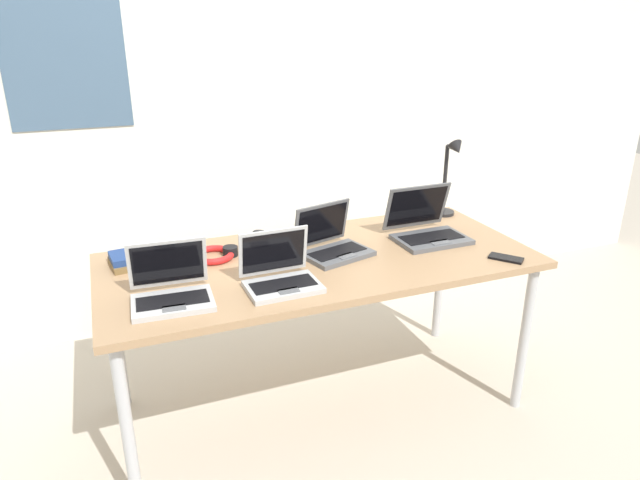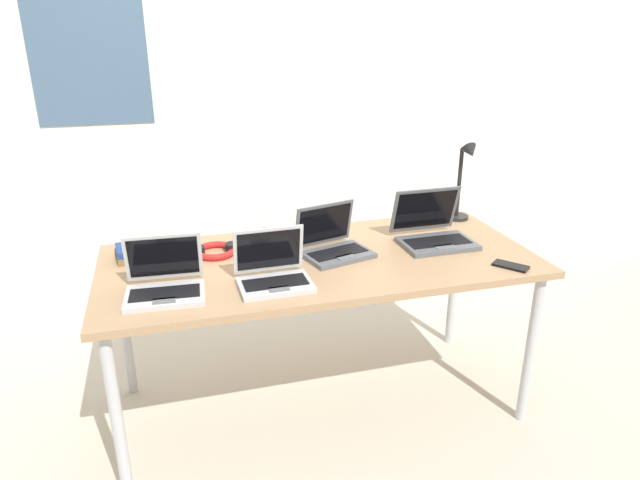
% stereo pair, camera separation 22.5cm
% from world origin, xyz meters
% --- Properties ---
extents(ground_plane, '(12.00, 12.00, 0.00)m').
position_xyz_m(ground_plane, '(0.00, 0.00, 0.00)').
color(ground_plane, '#B7AD9E').
extents(wall_back, '(6.00, 0.13, 2.60)m').
position_xyz_m(wall_back, '(-0.00, 1.10, 1.30)').
color(wall_back, silver).
rests_on(wall_back, ground_plane).
extents(desk, '(1.80, 0.80, 0.74)m').
position_xyz_m(desk, '(0.00, 0.00, 0.68)').
color(desk, '#9E7A56').
rests_on(desk, ground_plane).
extents(desk_lamp, '(0.12, 0.18, 0.40)m').
position_xyz_m(desk_lamp, '(0.80, 0.28, 0.94)').
color(desk_lamp, black).
rests_on(desk_lamp, desk).
extents(laptop_by_keyboard, '(0.33, 0.29, 0.21)m').
position_xyz_m(laptop_by_keyboard, '(0.07, 0.02, 0.78)').
color(laptop_by_keyboard, '#515459').
rests_on(laptop_by_keyboard, desk).
extents(laptop_back_left, '(0.27, 0.22, 0.20)m').
position_xyz_m(laptop_back_left, '(-0.24, -0.20, 0.78)').
color(laptop_back_left, '#B7BABC').
rests_on(laptop_back_left, desk).
extents(laptop_front_right, '(0.32, 0.29, 0.23)m').
position_xyz_m(laptop_front_right, '(0.54, 0.03, 0.79)').
color(laptop_front_right, '#515459').
rests_on(laptop_front_right, desk).
extents(laptop_near_lamp, '(0.29, 0.25, 0.21)m').
position_xyz_m(laptop_near_lamp, '(-0.63, -0.17, 0.78)').
color(laptop_near_lamp, '#B7BABC').
rests_on(laptop_near_lamp, desk).
extents(computer_mouse, '(0.10, 0.11, 0.03)m').
position_xyz_m(computer_mouse, '(-0.16, 0.32, 0.76)').
color(computer_mouse, black).
rests_on(computer_mouse, desk).
extents(cell_phone, '(0.13, 0.15, 0.01)m').
position_xyz_m(cell_phone, '(0.72, -0.30, 0.74)').
color(cell_phone, black).
rests_on(cell_phone, desk).
extents(headphones, '(0.21, 0.18, 0.04)m').
position_xyz_m(headphones, '(-0.42, 0.16, 0.76)').
color(headphones, red).
rests_on(headphones, desk).
extents(book_stack, '(0.19, 0.17, 0.05)m').
position_xyz_m(book_stack, '(-0.74, 0.21, 0.77)').
color(book_stack, brown).
rests_on(book_stack, desk).
extents(coffee_mug, '(0.11, 0.08, 0.09)m').
position_xyz_m(coffee_mug, '(-0.21, 0.06, 0.78)').
color(coffee_mug, white).
rests_on(coffee_mug, desk).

